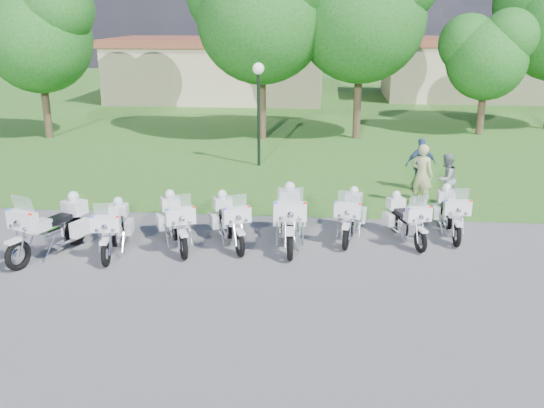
# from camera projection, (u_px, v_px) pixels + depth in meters

# --- Properties ---
(ground) EXTENTS (100.00, 100.00, 0.00)m
(ground) POSITION_uv_depth(u_px,v_px,m) (268.00, 255.00, 14.96)
(ground) COLOR #545459
(ground) RESTS_ON ground
(grass_lawn) EXTENTS (100.00, 48.00, 0.01)m
(grass_lawn) POSITION_uv_depth(u_px,v_px,m) (306.00, 102.00, 40.60)
(grass_lawn) COLOR #276C22
(grass_lawn) RESTS_ON ground
(motorcycle_0) EXTENTS (1.44, 2.44, 1.73)m
(motorcycle_0) POSITION_uv_depth(u_px,v_px,m) (52.00, 227.00, 14.81)
(motorcycle_0) COLOR black
(motorcycle_0) RESTS_ON ground
(motorcycle_1) EXTENTS (0.88, 2.21, 1.49)m
(motorcycle_1) POSITION_uv_depth(u_px,v_px,m) (114.00, 228.00, 15.01)
(motorcycle_1) COLOR black
(motorcycle_1) RESTS_ON ground
(motorcycle_2) EXTENTS (1.36, 2.20, 1.57)m
(motorcycle_2) POSITION_uv_depth(u_px,v_px,m) (176.00, 221.00, 15.40)
(motorcycle_2) COLOR black
(motorcycle_2) RESTS_ON ground
(motorcycle_3) EXTENTS (1.31, 2.12, 1.52)m
(motorcycle_3) POSITION_uv_depth(u_px,v_px,m) (229.00, 220.00, 15.56)
(motorcycle_3) COLOR black
(motorcycle_3) RESTS_ON ground
(motorcycle_4) EXTENTS (0.95, 2.61, 1.75)m
(motorcycle_4) POSITION_uv_depth(u_px,v_px,m) (290.00, 217.00, 15.49)
(motorcycle_4) COLOR black
(motorcycle_4) RESTS_ON ground
(motorcycle_5) EXTENTS (0.93, 2.22, 1.49)m
(motorcycle_5) POSITION_uv_depth(u_px,v_px,m) (350.00, 215.00, 15.97)
(motorcycle_5) COLOR black
(motorcycle_5) RESTS_ON ground
(motorcycle_6) EXTENTS (1.11, 2.04, 1.42)m
(motorcycle_6) POSITION_uv_depth(u_px,v_px,m) (406.00, 219.00, 15.78)
(motorcycle_6) COLOR black
(motorcycle_6) RESTS_ON ground
(motorcycle_7) EXTENTS (0.74, 2.22, 1.49)m
(motorcycle_7) POSITION_uv_depth(u_px,v_px,m) (450.00, 212.00, 16.20)
(motorcycle_7) COLOR black
(motorcycle_7) RESTS_ON ground
(lamp_post) EXTENTS (0.44, 0.44, 3.95)m
(lamp_post) POSITION_uv_depth(u_px,v_px,m) (258.00, 88.00, 22.86)
(lamp_post) COLOR black
(lamp_post) RESTS_ON ground
(tree_0) EXTENTS (5.68, 4.85, 7.57)m
(tree_0) POSITION_uv_depth(u_px,v_px,m) (37.00, 29.00, 27.57)
(tree_0) COLOR #38281C
(tree_0) RESTS_ON ground
(tree_1) EXTENTS (6.84, 5.83, 9.12)m
(tree_1) POSITION_uv_depth(u_px,v_px,m) (261.00, 5.00, 26.98)
(tree_1) COLOR #38281C
(tree_1) RESTS_ON ground
(tree_2) EXTENTS (6.88, 5.87, 9.18)m
(tree_2) POSITION_uv_depth(u_px,v_px,m) (360.00, 4.00, 27.16)
(tree_2) COLOR #38281C
(tree_2) RESTS_ON ground
(tree_3) EXTENTS (4.48, 3.82, 5.97)m
(tree_3) POSITION_uv_depth(u_px,v_px,m) (486.00, 52.00, 28.71)
(tree_3) COLOR #38281C
(tree_3) RESTS_ON ground
(building_west) EXTENTS (14.56, 8.32, 4.10)m
(building_west) POSITION_uv_depth(u_px,v_px,m) (219.00, 69.00, 41.43)
(building_west) COLOR tan
(building_west) RESTS_ON ground
(building_east) EXTENTS (11.44, 7.28, 4.10)m
(building_east) POSITION_uv_depth(u_px,v_px,m) (467.00, 68.00, 41.91)
(building_east) COLOR tan
(building_east) RESTS_ON ground
(bystander_a) EXTENTS (0.84, 0.75, 1.93)m
(bystander_a) POSITION_uv_depth(u_px,v_px,m) (422.00, 175.00, 18.57)
(bystander_a) COLOR tan
(bystander_a) RESTS_ON ground
(bystander_b) EXTENTS (0.99, 0.99, 1.62)m
(bystander_b) POSITION_uv_depth(u_px,v_px,m) (446.00, 179.00, 18.68)
(bystander_b) COLOR gray
(bystander_b) RESTS_ON ground
(bystander_c) EXTENTS (1.09, 0.60, 1.76)m
(bystander_c) POSITION_uv_depth(u_px,v_px,m) (421.00, 165.00, 20.21)
(bystander_c) COLOR #385588
(bystander_c) RESTS_ON ground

